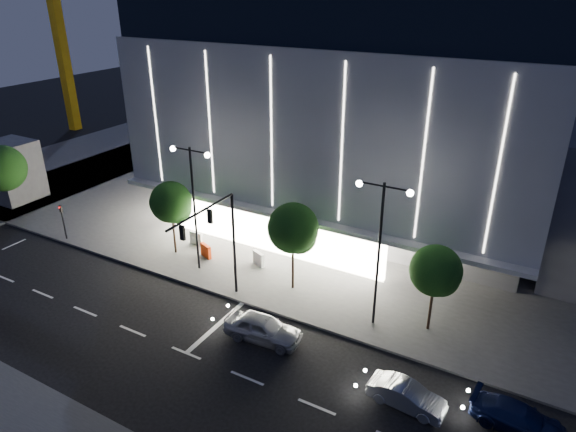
{
  "coord_description": "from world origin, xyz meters",
  "views": [
    {
      "loc": [
        17.9,
        -18.36,
        18.54
      ],
      "look_at": [
        3.35,
        7.52,
        5.0
      ],
      "focal_mm": 32.0,
      "sensor_mm": 36.0,
      "label": 1
    }
  ],
  "objects_px": {
    "tree_left": "(172,204)",
    "car_second": "(407,396)",
    "car_lead": "(263,328)",
    "barrier_a": "(206,251)",
    "tree_right": "(436,273)",
    "barrier_b": "(196,238)",
    "street_lamp_east": "(380,235)",
    "barrier_d": "(259,259)",
    "tree_mid": "(294,231)",
    "car_third": "(519,419)",
    "street_lamp_west": "(193,192)",
    "traffic_mast": "(219,233)",
    "ped_signal_far": "(63,218)"
  },
  "relations": [
    {
      "from": "tree_left",
      "to": "car_second",
      "type": "relative_size",
      "value": 1.53
    },
    {
      "from": "car_lead",
      "to": "barrier_a",
      "type": "relative_size",
      "value": 4.1
    },
    {
      "from": "tree_right",
      "to": "barrier_a",
      "type": "relative_size",
      "value": 5.01
    },
    {
      "from": "tree_right",
      "to": "car_lead",
      "type": "height_order",
      "value": "tree_right"
    },
    {
      "from": "barrier_a",
      "to": "barrier_b",
      "type": "distance_m",
      "value": 2.29
    },
    {
      "from": "street_lamp_east",
      "to": "car_second",
      "type": "distance_m",
      "value": 8.4
    },
    {
      "from": "tree_left",
      "to": "barrier_d",
      "type": "height_order",
      "value": "tree_left"
    },
    {
      "from": "barrier_b",
      "to": "barrier_d",
      "type": "bearing_deg",
      "value": -2.37
    },
    {
      "from": "tree_mid",
      "to": "car_third",
      "type": "distance_m",
      "value": 15.88
    },
    {
      "from": "barrier_b",
      "to": "car_second",
      "type": "bearing_deg",
      "value": -21.87
    },
    {
      "from": "street_lamp_east",
      "to": "tree_mid",
      "type": "height_order",
      "value": "street_lamp_east"
    },
    {
      "from": "street_lamp_west",
      "to": "tree_mid",
      "type": "distance_m",
      "value": 7.28
    },
    {
      "from": "street_lamp_west",
      "to": "car_second",
      "type": "distance_m",
      "value": 18.31
    },
    {
      "from": "car_second",
      "to": "barrier_b",
      "type": "height_order",
      "value": "car_second"
    },
    {
      "from": "tree_left",
      "to": "barrier_a",
      "type": "distance_m",
      "value": 4.18
    },
    {
      "from": "car_lead",
      "to": "car_second",
      "type": "relative_size",
      "value": 1.21
    },
    {
      "from": "barrier_a",
      "to": "street_lamp_east",
      "type": "bearing_deg",
      "value": 15.07
    },
    {
      "from": "traffic_mast",
      "to": "ped_signal_far",
      "type": "relative_size",
      "value": 2.36
    },
    {
      "from": "ped_signal_far",
      "to": "barrier_b",
      "type": "bearing_deg",
      "value": 24.27
    },
    {
      "from": "ped_signal_far",
      "to": "street_lamp_east",
      "type": "bearing_deg",
      "value": 3.44
    },
    {
      "from": "barrier_a",
      "to": "barrier_d",
      "type": "relative_size",
      "value": 1.0
    },
    {
      "from": "tree_right",
      "to": "street_lamp_east",
      "type": "bearing_deg",
      "value": -161.37
    },
    {
      "from": "ped_signal_far",
      "to": "car_lead",
      "type": "distance_m",
      "value": 20.28
    },
    {
      "from": "barrier_d",
      "to": "tree_mid",
      "type": "bearing_deg",
      "value": 1.52
    },
    {
      "from": "car_second",
      "to": "barrier_a",
      "type": "height_order",
      "value": "car_second"
    },
    {
      "from": "traffic_mast",
      "to": "street_lamp_west",
      "type": "height_order",
      "value": "street_lamp_west"
    },
    {
      "from": "tree_right",
      "to": "barrier_a",
      "type": "distance_m",
      "value": 16.91
    },
    {
      "from": "tree_mid",
      "to": "barrier_a",
      "type": "height_order",
      "value": "tree_mid"
    },
    {
      "from": "tree_mid",
      "to": "barrier_a",
      "type": "xyz_separation_m",
      "value": [
        -7.59,
        0.51,
        -3.68
      ]
    },
    {
      "from": "barrier_d",
      "to": "tree_left",
      "type": "bearing_deg",
      "value": -144.44
    },
    {
      "from": "tree_mid",
      "to": "car_lead",
      "type": "bearing_deg",
      "value": -79.41
    },
    {
      "from": "traffic_mast",
      "to": "car_second",
      "type": "bearing_deg",
      "value": -11.85
    },
    {
      "from": "traffic_mast",
      "to": "car_second",
      "type": "relative_size",
      "value": 1.89
    },
    {
      "from": "ped_signal_far",
      "to": "tree_right",
      "type": "xyz_separation_m",
      "value": [
        28.03,
        2.52,
        2.0
      ]
    },
    {
      "from": "tree_mid",
      "to": "car_lead",
      "type": "distance_m",
      "value": 6.57
    },
    {
      "from": "tree_mid",
      "to": "car_third",
      "type": "xyz_separation_m",
      "value": [
        14.53,
        -5.24,
        -3.71
      ]
    },
    {
      "from": "street_lamp_west",
      "to": "tree_right",
      "type": "height_order",
      "value": "street_lamp_west"
    },
    {
      "from": "tree_left",
      "to": "car_second",
      "type": "height_order",
      "value": "tree_left"
    },
    {
      "from": "traffic_mast",
      "to": "barrier_b",
      "type": "height_order",
      "value": "traffic_mast"
    },
    {
      "from": "tree_left",
      "to": "barrier_d",
      "type": "relative_size",
      "value": 5.2
    },
    {
      "from": "car_lead",
      "to": "car_third",
      "type": "distance_m",
      "value": 13.52
    },
    {
      "from": "barrier_b",
      "to": "tree_left",
      "type": "bearing_deg",
      "value": -104.88
    },
    {
      "from": "street_lamp_east",
      "to": "car_third",
      "type": "xyz_separation_m",
      "value": [
        8.55,
        -4.22,
        -5.34
      ]
    },
    {
      "from": "tree_left",
      "to": "tree_right",
      "type": "bearing_deg",
      "value": -0.0
    },
    {
      "from": "car_lead",
      "to": "car_third",
      "type": "relative_size",
      "value": 1.06
    },
    {
      "from": "street_lamp_east",
      "to": "tree_right",
      "type": "xyz_separation_m",
      "value": [
        3.03,
        1.02,
        -2.07
      ]
    },
    {
      "from": "traffic_mast",
      "to": "ped_signal_far",
      "type": "distance_m",
      "value": 16.35
    },
    {
      "from": "street_lamp_west",
      "to": "barrier_b",
      "type": "relative_size",
      "value": 8.18
    },
    {
      "from": "traffic_mast",
      "to": "street_lamp_west",
      "type": "bearing_deg",
      "value": 146.35
    },
    {
      "from": "street_lamp_west",
      "to": "barrier_d",
      "type": "relative_size",
      "value": 8.18
    }
  ]
}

